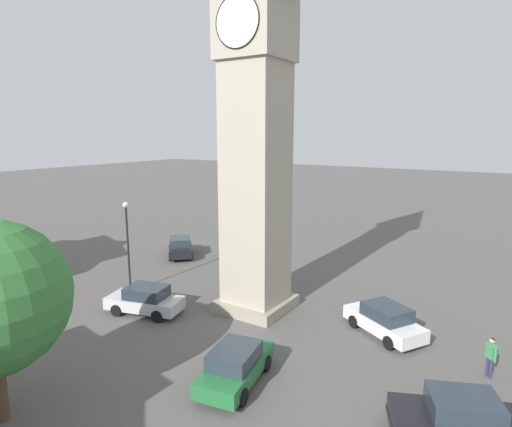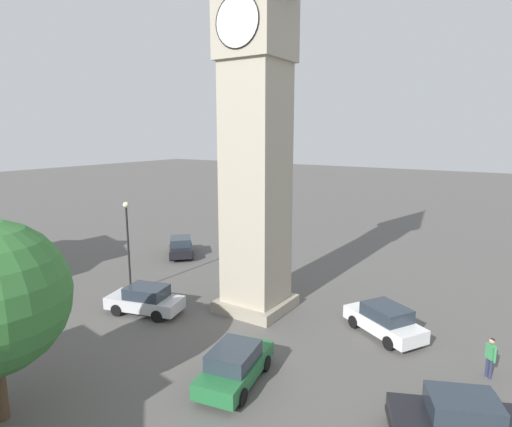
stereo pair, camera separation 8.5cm
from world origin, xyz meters
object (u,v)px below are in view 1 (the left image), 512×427
lamp_post (127,233)px  car_blue_kerb (236,365)px  car_red_corner (145,300)px  pedestrian (491,354)px  clock_tower (256,49)px  car_silver_kerb (180,247)px  car_white_side (459,418)px  car_black_far (384,320)px

lamp_post → car_blue_kerb: bearing=-21.7°
car_red_corner → pedestrian: pedestrian is taller
clock_tower → lamp_post: 12.97m
car_silver_kerb → pedestrian: pedestrian is taller
car_blue_kerb → clock_tower: bearing=116.3°
pedestrian → car_white_side: bearing=-97.0°
car_white_side → clock_tower: bearing=154.6°
car_silver_kerb → pedestrian: 23.00m
car_red_corner → pedestrian: size_ratio=2.62×
car_blue_kerb → car_white_side: bearing=9.3°
car_silver_kerb → clock_tower: bearing=-27.1°
clock_tower → car_red_corner: clock_tower is taller
car_white_side → car_black_far: bearing=124.5°
clock_tower → pedestrian: 17.23m
pedestrian → lamp_post: bearing=-175.9°
car_red_corner → clock_tower: bearing=38.5°
clock_tower → car_white_side: 17.81m
car_blue_kerb → car_red_corner: 8.38m
lamp_post → clock_tower: bearing=14.6°
car_silver_kerb → pedestrian: (22.17, -6.12, 0.25)m
car_red_corner → lamp_post: bearing=151.6°
car_red_corner → car_silver_kerb: bearing=122.6°
car_red_corner → lamp_post: size_ratio=0.79×
clock_tower → car_black_far: bearing=5.6°
car_silver_kerb → car_white_side: size_ratio=0.93×
clock_tower → car_silver_kerb: 17.67m
car_silver_kerb → car_red_corner: 10.94m
clock_tower → car_red_corner: (-4.73, -3.77, -13.02)m
clock_tower → car_black_far: (6.95, 0.68, -13.02)m
car_blue_kerb → car_red_corner: size_ratio=0.99×
clock_tower → pedestrian: size_ratio=13.90×
car_black_far → lamp_post: bearing=-169.5°
clock_tower → lamp_post: clock_tower is taller
clock_tower → lamp_post: (-7.90, -2.06, -10.08)m
lamp_post → car_silver_kerb: bearing=110.0°
pedestrian → car_blue_kerb: bearing=-145.2°
car_silver_kerb → car_blue_kerb: bearing=-40.7°
clock_tower → car_silver_kerb: bearing=152.9°
car_white_side → pedestrian: (0.56, 4.53, 0.25)m
car_black_far → pedestrian: (4.60, -1.36, 0.25)m
car_white_side → pedestrian: pedestrian is taller
car_white_side → lamp_post: lamp_post is taller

